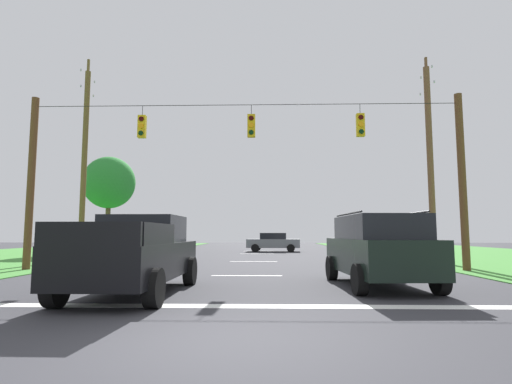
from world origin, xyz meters
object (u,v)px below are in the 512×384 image
object	(u,v)px
suv_black	(378,248)
distant_car_crossing_white	(419,242)
tree_roadside_right	(109,183)
utility_pole_near_left	(84,159)
overhead_signal_span	(245,172)
distant_car_oncoming	(273,242)
pickup_truck	(137,254)
utility_pole_mid_right	(430,158)

from	to	relation	value
suv_black	distant_car_crossing_white	bearing A→B (deg)	66.98
distant_car_crossing_white	tree_roadside_right	bearing A→B (deg)	-177.51
utility_pole_near_left	distant_car_crossing_white	bearing A→B (deg)	23.41
overhead_signal_span	distant_car_oncoming	world-z (taller)	overhead_signal_span
distant_car_crossing_white	suv_black	bearing A→B (deg)	-113.02
overhead_signal_span	suv_black	size ratio (longest dim) A/B	3.68
distant_car_crossing_white	utility_pole_near_left	size ratio (longest dim) A/B	0.38
pickup_truck	utility_pole_near_left	distance (m)	15.09
distant_car_oncoming	utility_pole_near_left	size ratio (longest dim) A/B	0.38
tree_roadside_right	distant_car_oncoming	bearing A→B (deg)	10.20
distant_car_oncoming	utility_pole_near_left	distance (m)	16.22
suv_black	distant_car_oncoming	world-z (taller)	suv_black
suv_black	utility_pole_mid_right	distance (m)	12.10
utility_pole_mid_right	utility_pole_near_left	bearing A→B (deg)	176.74
suv_black	utility_pole_near_left	xyz separation A→B (m)	(-13.54, 10.90, 4.66)
overhead_signal_span	distant_car_crossing_white	world-z (taller)	overhead_signal_span
utility_pole_mid_right	pickup_truck	bearing A→B (deg)	-136.51
overhead_signal_span	utility_pole_near_left	bearing A→B (deg)	147.28
utility_pole_mid_right	overhead_signal_span	bearing A→B (deg)	-152.34
pickup_truck	distant_car_crossing_white	bearing A→B (deg)	55.58
pickup_truck	utility_pole_near_left	world-z (taller)	utility_pole_near_left
overhead_signal_span	distant_car_crossing_white	xyz separation A→B (m)	(12.76, 15.75, -3.19)
pickup_truck	tree_roadside_right	bearing A→B (deg)	113.45
overhead_signal_span	utility_pole_mid_right	bearing A→B (deg)	27.66
overhead_signal_span	utility_pole_mid_right	size ratio (longest dim) A/B	1.63
overhead_signal_span	pickup_truck	bearing A→B (deg)	-110.40
utility_pole_near_left	tree_roadside_right	size ratio (longest dim) A/B	1.56
suv_black	distant_car_oncoming	bearing A→B (deg)	96.81
utility_pole_mid_right	suv_black	bearing A→B (deg)	-119.48
utility_pole_mid_right	distant_car_crossing_white	bearing A→B (deg)	73.50
pickup_truck	distant_car_oncoming	distance (m)	23.60
overhead_signal_span	utility_pole_mid_right	world-z (taller)	utility_pole_mid_right
overhead_signal_span	distant_car_oncoming	xyz separation A→B (m)	(1.43, 17.01, -3.19)
distant_car_crossing_white	distant_car_oncoming	xyz separation A→B (m)	(-11.33, 1.26, 0.00)
distant_car_oncoming	utility_pole_near_left	world-z (taller)	utility_pole_near_left
suv_black	distant_car_crossing_white	world-z (taller)	suv_black
pickup_truck	distant_car_crossing_white	distance (m)	26.71
pickup_truck	distant_car_oncoming	world-z (taller)	pickup_truck
distant_car_oncoming	pickup_truck	bearing A→B (deg)	-99.20
utility_pole_mid_right	utility_pole_near_left	world-z (taller)	utility_pole_near_left
pickup_truck	suv_black	distance (m)	6.55
utility_pole_near_left	pickup_truck	bearing A→B (deg)	-59.95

